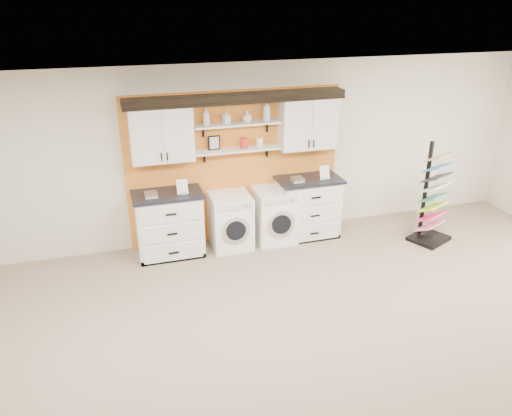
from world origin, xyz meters
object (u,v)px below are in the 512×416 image
object	(u,v)px
base_cabinet_right	(308,207)
sample_rack	(431,210)
base_cabinet_left	(169,224)
washer	(230,221)
dryer	(274,215)

from	to	relation	value
base_cabinet_right	sample_rack	xyz separation A→B (m)	(1.83, -0.74, 0.02)
base_cabinet_right	sample_rack	bearing A→B (deg)	-22.11
base_cabinet_left	washer	size ratio (longest dim) A/B	1.20
washer	sample_rack	size ratio (longest dim) A/B	0.53
base_cabinet_right	dryer	size ratio (longest dim) A/B	1.17
base_cabinet_left	base_cabinet_right	size ratio (longest dim) A/B	1.01
sample_rack	base_cabinet_right	bearing A→B (deg)	133.34
washer	dryer	world-z (taller)	dryer
base_cabinet_right	dryer	distance (m)	0.58
dryer	base_cabinet_left	bearing A→B (deg)	179.89
base_cabinet_left	dryer	world-z (taller)	base_cabinet_left
base_cabinet_left	dryer	xyz separation A→B (m)	(1.68, -0.00, -0.07)
washer	base_cabinet_left	bearing A→B (deg)	179.80
base_cabinet_right	sample_rack	distance (m)	1.97
base_cabinet_right	washer	bearing A→B (deg)	-179.85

